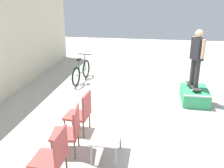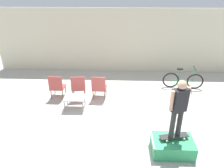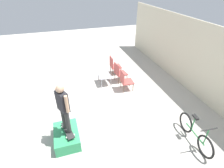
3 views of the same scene
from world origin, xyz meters
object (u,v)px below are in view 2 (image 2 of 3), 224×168
Objects in this scene: person_skater at (179,105)px; coffee_table at (75,99)px; skate_ramp_box at (172,146)px; patio_chair_left at (57,86)px; bicycle at (183,80)px; patio_chair_right at (99,86)px; patio_chair_center at (78,86)px; skateboard_on_ramp at (174,136)px.

coffee_table is (-3.02, 1.98, -1.04)m from person_skater.
person_skater is (0.03, 0.06, 1.23)m from skate_ramp_box.
patio_chair_left is 5.11m from bicycle.
coffee_table is at bearing 138.98° from patio_chair_left.
patio_chair_right is (-2.19, 2.78, 0.31)m from skate_ramp_box.
coffee_table is at bearing 145.66° from skate_ramp_box.
skate_ramp_box is at bearing 131.86° from patio_chair_right.
bicycle is at bearing -167.64° from patio_chair_left.
patio_chair_left is 0.82m from patio_chair_center.
bicycle is (3.40, 0.99, -0.15)m from patio_chair_right.
bicycle is (4.19, 0.99, -0.15)m from patio_chair_center.
skateboard_on_ramp is 0.83× the size of patio_chair_left.
person_skater is 1.68× the size of patio_chair_center.
patio_chair_left is at bearing 118.49° from person_skater.
patio_chair_right is 3.55m from bicycle.
patio_chair_right reaches higher than skateboard_on_ramp.
skateboard_on_ramp is at bearing -33.28° from coffee_table.
skateboard_on_ramp is 1.08× the size of coffee_table.
patio_chair_left and patio_chair_right have the same top height.
person_skater is at bearing -165.71° from skateboard_on_ramp.
patio_chair_left and patio_chair_center have the same top height.
patio_chair_right is at bearing 42.50° from coffee_table.
patio_chair_right is (-2.22, 2.72, 0.03)m from skateboard_on_ramp.
patio_chair_center is at bearing -178.76° from patio_chair_left.
skate_ramp_box is 1.16× the size of patio_chair_left.
skate_ramp_box is 1.23m from person_skater.
skateboard_on_ramp is at bearing 67.83° from skate_ramp_box.
coffee_table is at bearing 81.21° from patio_chair_center.
coffee_table reaches higher than skate_ramp_box.
person_skater is 1.68× the size of patio_chair_left.
skate_ramp_box is 0.67× the size of bicycle.
bicycle is (4.20, 1.72, -0.03)m from coffee_table.
person_skater is 1.68× the size of patio_chair_right.
coffee_table is at bearing 120.56° from person_skater.
patio_chair_left is at bearing 143.84° from skate_ramp_box.
patio_chair_center is 4.31m from bicycle.
patio_chair_center is at bearing 137.00° from skate_ramp_box.
patio_chair_right is (-2.22, 2.72, -0.92)m from person_skater.
patio_chair_center is at bearing -161.59° from bicycle.
skateboard_on_ramp is at bearing 145.83° from patio_chair_left.
patio_chair_center is (0.82, 0.00, 0.00)m from patio_chair_left.
coffee_table is 1.10m from patio_chair_left.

